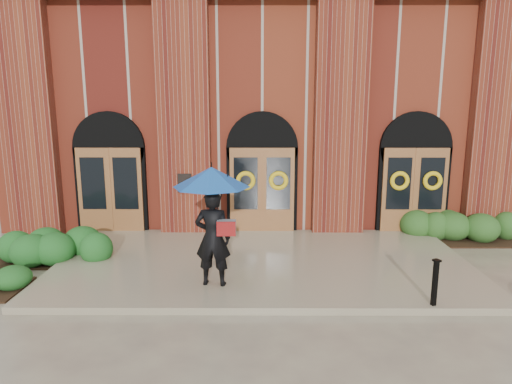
{
  "coord_description": "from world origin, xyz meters",
  "views": [
    {
      "loc": [
        -0.13,
        -10.52,
        4.04
      ],
      "look_at": [
        -0.17,
        1.0,
        1.69
      ],
      "focal_mm": 32.0,
      "sensor_mm": 36.0,
      "label": 1
    }
  ],
  "objects_px": {
    "man_with_umbrella": "(212,203)",
    "metal_post": "(435,281)",
    "hedge_wall_right": "(459,228)",
    "hedge_wall_left": "(58,246)"
  },
  "relations": [
    {
      "from": "hedge_wall_left",
      "to": "hedge_wall_right",
      "type": "relative_size",
      "value": 0.96
    },
    {
      "from": "man_with_umbrella",
      "to": "metal_post",
      "type": "height_order",
      "value": "man_with_umbrella"
    },
    {
      "from": "metal_post",
      "to": "hedge_wall_right",
      "type": "distance_m",
      "value": 5.17
    },
    {
      "from": "metal_post",
      "to": "hedge_wall_right",
      "type": "relative_size",
      "value": 0.3
    },
    {
      "from": "man_with_umbrella",
      "to": "hedge_wall_right",
      "type": "relative_size",
      "value": 0.83
    },
    {
      "from": "man_with_umbrella",
      "to": "hedge_wall_right",
      "type": "distance_m",
      "value": 7.8
    },
    {
      "from": "hedge_wall_right",
      "to": "man_with_umbrella",
      "type": "bearing_deg",
      "value": -152.29
    },
    {
      "from": "man_with_umbrella",
      "to": "metal_post",
      "type": "xyz_separation_m",
      "value": [
        4.32,
        -0.99,
        -1.29
      ]
    },
    {
      "from": "metal_post",
      "to": "hedge_wall_right",
      "type": "height_order",
      "value": "metal_post"
    },
    {
      "from": "hedge_wall_right",
      "to": "metal_post",
      "type": "bearing_deg",
      "value": -118.31
    }
  ]
}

